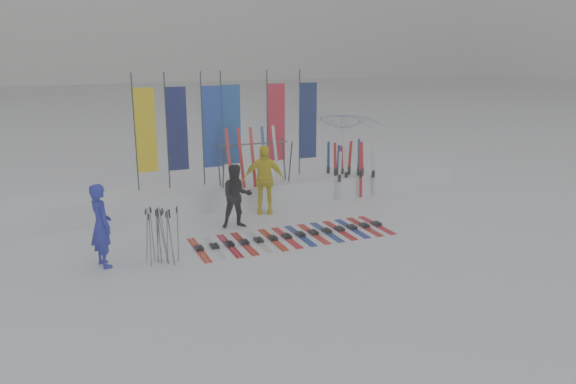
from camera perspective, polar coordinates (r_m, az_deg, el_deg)
name	(u,v)px	position (r m, az deg, el deg)	size (l,w,h in m)	color
ground	(308,253)	(12.59, 2.00, -6.21)	(120.00, 120.00, 0.00)	white
snow_bank	(242,192)	(16.59, -4.67, 0.02)	(14.00, 1.60, 0.60)	white
person_blue	(101,225)	(12.22, -18.45, -3.24)	(0.65, 0.42, 1.78)	#1C24A6
person_black	(237,196)	(14.14, -5.23, -0.44)	(0.79, 0.61, 1.62)	black
person_yellow	(264,179)	(15.30, -2.47, 1.30)	(1.11, 0.46, 1.90)	yellow
tent_canopy	(343,148)	(18.52, 5.61, 4.43)	(2.64, 2.69, 2.42)	white
ski_row	(293,236)	(13.58, 0.51, -4.46)	(4.82, 1.69, 0.07)	red
pole_cluster	(161,236)	(12.13, -12.75, -4.40)	(0.67, 0.56, 1.25)	#595B60
feather_flags	(226,126)	(16.29, -6.27, 6.69)	(5.48, 0.27, 3.20)	#383A3F
ski_rack	(255,157)	(16.06, -3.40, 3.52)	(2.04, 0.80, 1.23)	#383A3F
upright_skis	(349,170)	(17.30, 6.26, 2.26)	(1.29, 1.04, 1.68)	red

